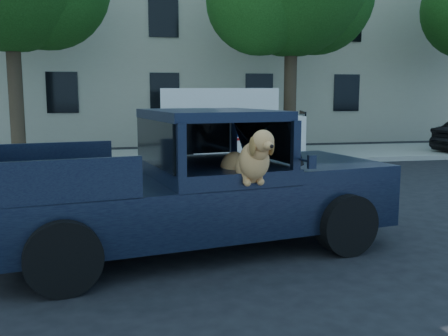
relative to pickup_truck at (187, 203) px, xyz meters
name	(u,v)px	position (x,y,z in m)	size (l,w,h in m)	color
ground	(185,238)	(0.04, 0.53, -0.64)	(120.00, 120.00, 0.00)	black
far_sidewalk	(148,158)	(0.04, 9.73, -0.57)	(60.00, 4.00, 0.15)	gray
lane_stripes	(254,190)	(2.04, 3.93, -0.64)	(21.60, 0.14, 0.01)	silver
building_main	(201,43)	(3.04, 17.03, 3.86)	(26.00, 6.00, 9.00)	#B8B197
pickup_truck	(187,203)	(0.00, 0.00, 0.00)	(5.59, 3.08, 1.90)	black
mail_truck	(231,131)	(2.50, 8.34, 0.36)	(4.55, 3.04, 2.29)	silver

